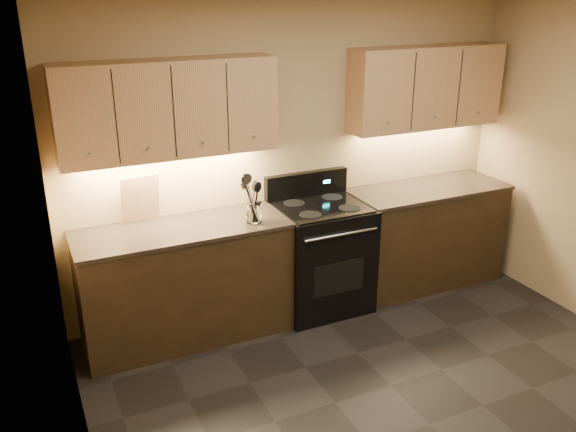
% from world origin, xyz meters
% --- Properties ---
extents(floor, '(4.00, 4.00, 0.00)m').
position_xyz_m(floor, '(0.00, 0.00, 0.00)').
color(floor, black).
rests_on(floor, ground).
extents(wall_back, '(4.00, 0.04, 2.60)m').
position_xyz_m(wall_back, '(0.00, 2.00, 1.30)').
color(wall_back, tan).
rests_on(wall_back, ground).
extents(wall_left, '(0.04, 4.00, 2.60)m').
position_xyz_m(wall_left, '(-2.00, 0.00, 1.30)').
color(wall_left, tan).
rests_on(wall_left, ground).
extents(counter_left, '(1.62, 0.62, 0.93)m').
position_xyz_m(counter_left, '(-1.10, 1.70, 0.47)').
color(counter_left, black).
rests_on(counter_left, ground).
extents(counter_right, '(1.46, 0.62, 0.93)m').
position_xyz_m(counter_right, '(1.18, 1.70, 0.47)').
color(counter_right, black).
rests_on(counter_right, ground).
extents(stove, '(0.76, 0.68, 1.14)m').
position_xyz_m(stove, '(0.08, 1.68, 0.48)').
color(stove, black).
rests_on(stove, ground).
extents(upper_cab_left, '(1.60, 0.30, 0.70)m').
position_xyz_m(upper_cab_left, '(-1.10, 1.85, 1.80)').
color(upper_cab_left, tan).
rests_on(upper_cab_left, wall_back).
extents(upper_cab_right, '(1.44, 0.30, 0.70)m').
position_xyz_m(upper_cab_right, '(1.18, 1.85, 1.80)').
color(upper_cab_right, tan).
rests_on(upper_cab_right, wall_back).
extents(outlet_plate, '(0.08, 0.01, 0.12)m').
position_xyz_m(outlet_plate, '(-1.30, 1.99, 1.12)').
color(outlet_plate, '#B2B5BA').
rests_on(outlet_plate, wall_back).
extents(utensil_crock, '(0.15, 0.15, 0.15)m').
position_xyz_m(utensil_crock, '(-0.56, 1.58, 1.00)').
color(utensil_crock, white).
rests_on(utensil_crock, counter_left).
extents(cutting_board, '(0.31, 0.14, 0.38)m').
position_xyz_m(cutting_board, '(-1.34, 1.95, 1.12)').
color(cutting_board, tan).
rests_on(cutting_board, counter_left).
extents(wooden_spoon, '(0.11, 0.07, 0.32)m').
position_xyz_m(wooden_spoon, '(-0.59, 1.58, 1.10)').
color(wooden_spoon, tan).
rests_on(wooden_spoon, utensil_crock).
extents(black_spoon, '(0.10, 0.09, 0.31)m').
position_xyz_m(black_spoon, '(-0.56, 1.59, 1.09)').
color(black_spoon, black).
rests_on(black_spoon, utensil_crock).
extents(black_turner, '(0.17, 0.15, 0.35)m').
position_xyz_m(black_turner, '(-0.55, 1.57, 1.11)').
color(black_turner, black).
rests_on(black_turner, utensil_crock).
extents(steel_spatula, '(0.21, 0.13, 0.34)m').
position_xyz_m(steel_spatula, '(-0.53, 1.58, 1.11)').
color(steel_spatula, silver).
rests_on(steel_spatula, utensil_crock).
extents(steel_skimmer, '(0.19, 0.13, 0.40)m').
position_xyz_m(steel_skimmer, '(-0.54, 1.56, 1.14)').
color(steel_skimmer, silver).
rests_on(steel_skimmer, utensil_crock).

